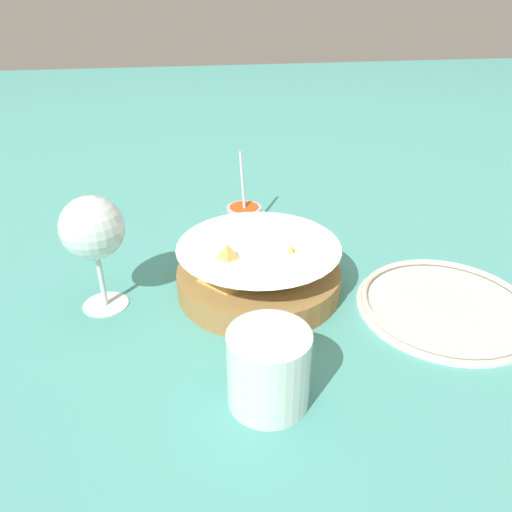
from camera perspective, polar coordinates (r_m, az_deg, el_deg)
The scene contains 6 objects.
ground_plane at distance 0.73m, azimuth -0.16°, elevation -2.43°, with size 4.00×4.00×0.00m, color teal.
food_basket at distance 0.69m, azimuth -0.06°, elevation -1.74°, with size 0.22×0.22×0.09m.
sauce_cup at distance 0.86m, azimuth -1.36°, elevation 4.52°, with size 0.07×0.06×0.13m.
wine_glass at distance 0.65m, azimuth -18.16°, elevation 2.73°, with size 0.08×0.08×0.16m.
beer_mug at distance 0.52m, azimuth 1.42°, elevation -12.85°, with size 0.12×0.08×0.09m.
side_plate at distance 0.71m, azimuth 20.84°, elevation -5.21°, with size 0.23×0.23×0.01m.
Camera 1 is at (-0.62, 0.10, 0.39)m, focal length 35.00 mm.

